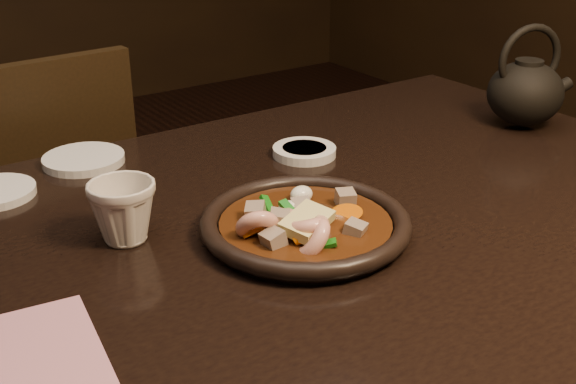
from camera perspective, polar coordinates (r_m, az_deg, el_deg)
table at (r=0.93m, az=-4.50°, el=-8.96°), size 1.60×0.90×0.75m
chair at (r=1.56m, az=-19.88°, el=-4.02°), size 0.44×0.44×0.88m
plate at (r=0.93m, az=1.39°, el=-2.59°), size 0.27×0.27×0.03m
stirfry at (r=0.91m, az=1.10°, el=-2.51°), size 0.19×0.16×0.06m
soy_dish at (r=1.18m, az=1.30°, el=3.23°), size 0.10×0.10×0.01m
saucer_right at (r=1.20m, az=-15.84°, el=2.49°), size 0.13×0.13×0.01m
tea_cup at (r=0.92m, az=-12.89°, el=-1.39°), size 0.10×0.09×0.09m
napkin at (r=0.76m, az=-21.05°, el=-12.34°), size 0.19×0.19×0.00m
teapot at (r=1.37m, az=18.29°, el=7.70°), size 0.16×0.13×0.18m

